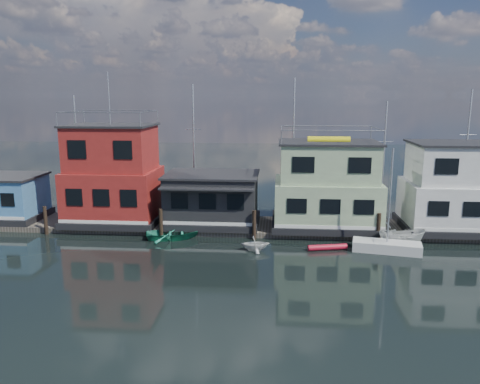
# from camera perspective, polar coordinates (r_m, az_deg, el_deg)

# --- Properties ---
(ground) EXTENTS (160.00, 160.00, 0.00)m
(ground) POSITION_cam_1_polar(r_m,az_deg,el_deg) (26.64, -5.95, -11.56)
(ground) COLOR black
(ground) RESTS_ON ground
(dock) EXTENTS (48.00, 5.00, 0.40)m
(dock) POSITION_cam_1_polar(r_m,az_deg,el_deg) (37.77, -2.61, -4.12)
(dock) COLOR #595147
(dock) RESTS_ON ground
(houseboat_blue) EXTENTS (6.40, 4.90, 3.66)m
(houseboat_blue) POSITION_cam_1_polar(r_m,az_deg,el_deg) (43.38, -26.94, -0.59)
(houseboat_blue) COLOR black
(houseboat_blue) RESTS_ON dock
(houseboat_red) EXTENTS (7.40, 5.90, 11.86)m
(houseboat_red) POSITION_cam_1_polar(r_m,az_deg,el_deg) (38.90, -15.19, 1.84)
(houseboat_red) COLOR black
(houseboat_red) RESTS_ON dock
(houseboat_dark) EXTENTS (7.40, 6.10, 4.06)m
(houseboat_dark) POSITION_cam_1_polar(r_m,az_deg,el_deg) (37.27, -3.41, -0.83)
(houseboat_dark) COLOR black
(houseboat_dark) RESTS_ON dock
(houseboat_green) EXTENTS (8.40, 5.90, 7.03)m
(houseboat_green) POSITION_cam_1_polar(r_m,az_deg,el_deg) (36.89, 10.55, 0.66)
(houseboat_green) COLOR black
(houseboat_green) RESTS_ON dock
(houseboat_white) EXTENTS (8.40, 5.90, 6.66)m
(houseboat_white) POSITION_cam_1_polar(r_m,az_deg,el_deg) (39.20, 25.25, 0.36)
(houseboat_white) COLOR black
(houseboat_white) RESTS_ON dock
(pilings) EXTENTS (42.28, 0.28, 2.20)m
(pilings) POSITION_cam_1_polar(r_m,az_deg,el_deg) (34.90, -3.75, -3.93)
(pilings) COLOR #2D2116
(pilings) RESTS_ON ground
(background_masts) EXTENTS (36.40, 0.16, 12.00)m
(background_masts) POSITION_cam_1_polar(r_m,az_deg,el_deg) (42.32, 4.79, 4.96)
(background_masts) COLOR silver
(background_masts) RESTS_ON ground
(day_sailer) EXTENTS (4.72, 2.35, 7.12)m
(day_sailer) POSITION_cam_1_polar(r_m,az_deg,el_deg) (33.64, 17.45, -6.28)
(day_sailer) COLOR silver
(day_sailer) RESTS_ON ground
(motorboat) EXTENTS (3.25, 1.26, 1.25)m
(motorboat) POSITION_cam_1_polar(r_m,az_deg,el_deg) (35.23, 19.13, -5.23)
(motorboat) COLOR silver
(motorboat) RESTS_ON ground
(dinghy_white) EXTENTS (2.18, 1.94, 1.04)m
(dinghy_white) POSITION_cam_1_polar(r_m,az_deg,el_deg) (32.30, 1.84, -6.28)
(dinghy_white) COLOR silver
(dinghy_white) RESTS_ON ground
(dinghy_teal) EXTENTS (4.59, 3.77, 0.83)m
(dinghy_teal) POSITION_cam_1_polar(r_m,az_deg,el_deg) (35.30, -8.13, -5.00)
(dinghy_teal) COLOR #299977
(dinghy_teal) RESTS_ON ground
(red_kayak) EXTENTS (2.78, 1.00, 0.40)m
(red_kayak) POSITION_cam_1_polar(r_m,az_deg,el_deg) (33.07, 10.62, -6.63)
(red_kayak) COLOR #B31329
(red_kayak) RESTS_ON ground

